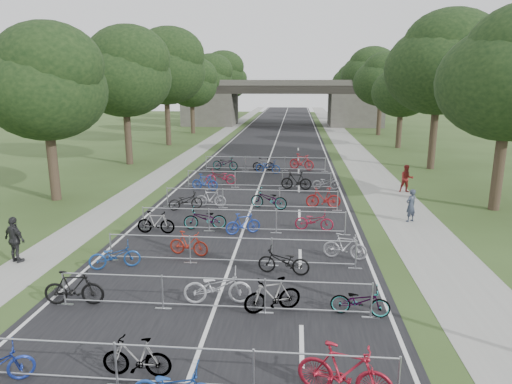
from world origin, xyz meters
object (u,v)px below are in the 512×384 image
at_px(pedestrian_a, 411,206).
at_px(pedestrian_b, 407,179).
at_px(overpass_bridge, 282,103).
at_px(bike_1, 137,357).
at_px(pedestrian_c, 15,240).

bearing_deg(pedestrian_a, pedestrian_b, -136.05).
relative_size(overpass_bridge, bike_1, 19.01).
relative_size(pedestrian_a, pedestrian_c, 0.91).
bearing_deg(overpass_bridge, pedestrian_b, -78.54).
bearing_deg(pedestrian_b, pedestrian_a, -102.40).
bearing_deg(bike_1, pedestrian_b, 151.36).
relative_size(pedestrian_b, pedestrian_c, 0.96).
distance_m(pedestrian_a, pedestrian_b, 6.39).
bearing_deg(overpass_bridge, pedestrian_a, -81.22).
distance_m(overpass_bridge, pedestrian_b, 46.38).
xyz_separation_m(pedestrian_a, pedestrian_b, (1.22, 6.28, 0.04)).
relative_size(pedestrian_a, pedestrian_b, 0.95).
distance_m(bike_1, pedestrian_b, 21.87).
relative_size(overpass_bridge, pedestrian_b, 18.05).
height_order(overpass_bridge, pedestrian_b, overpass_bridge).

